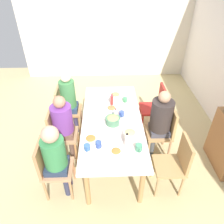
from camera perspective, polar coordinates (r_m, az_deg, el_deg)
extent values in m
plane|color=tan|center=(3.77, 0.00, -10.83)|extent=(7.10, 7.10, 0.00)
cube|color=beige|center=(5.77, -1.16, 21.68)|extent=(0.12, 4.40, 2.60)
cube|color=beige|center=(3.28, 0.00, -2.39)|extent=(2.02, 0.91, 0.04)
cylinder|color=#B47D50|center=(4.24, -5.23, 1.38)|extent=(0.07, 0.07, 0.69)
cylinder|color=#A57B48|center=(2.94, -6.64, -19.44)|extent=(0.07, 0.07, 0.69)
cylinder|color=#B1794C|center=(4.25, 4.33, 1.58)|extent=(0.07, 0.07, 0.69)
cylinder|color=#AA7C49|center=(2.96, 7.92, -18.98)|extent=(0.07, 0.07, 0.69)
cube|color=#A4805A|center=(3.52, -12.43, -6.04)|extent=(0.40, 0.40, 0.04)
cylinder|color=#A4794D|center=(3.83, -14.16, -6.82)|extent=(0.04, 0.04, 0.43)
cylinder|color=#A38849|center=(3.59, -15.05, -10.52)|extent=(0.04, 0.04, 0.43)
cylinder|color=#B57A48|center=(3.77, -9.07, -6.81)|extent=(0.04, 0.04, 0.43)
cylinder|color=#B27C47|center=(3.53, -9.58, -10.59)|extent=(0.04, 0.04, 0.43)
cube|color=#A7804E|center=(3.41, -15.91, -3.12)|extent=(0.38, 0.04, 0.45)
cylinder|color=brown|center=(3.71, -10.29, -7.66)|extent=(0.09, 0.09, 0.45)
cylinder|color=brown|center=(3.59, -10.57, -9.43)|extent=(0.09, 0.09, 0.45)
cube|color=brown|center=(3.48, -12.55, -5.31)|extent=(0.30, 0.30, 0.10)
cylinder|color=#6F368E|center=(3.31, -13.16, -1.78)|extent=(0.31, 0.31, 0.45)
sphere|color=#AD7559|center=(3.14, -13.92, 2.61)|extent=(0.18, 0.18, 0.18)
cube|color=#A77E50|center=(3.56, 12.27, -5.45)|extent=(0.40, 0.40, 0.04)
cylinder|color=#B37B55|center=(3.64, 15.02, -9.75)|extent=(0.04, 0.04, 0.43)
cylinder|color=tan|center=(3.87, 13.79, -6.15)|extent=(0.04, 0.04, 0.43)
cylinder|color=#A98354|center=(3.56, 9.68, -10.09)|extent=(0.04, 0.04, 0.43)
cylinder|color=#B2774C|center=(3.80, 8.80, -6.38)|extent=(0.04, 0.04, 0.43)
cube|color=#AC8651|center=(3.46, 15.66, -2.41)|extent=(0.38, 0.04, 0.45)
cylinder|color=#40444A|center=(3.63, 10.55, -8.90)|extent=(0.09, 0.09, 0.45)
cylinder|color=#3E4541|center=(3.74, 10.10, -7.16)|extent=(0.09, 0.09, 0.45)
cube|color=#3F3E49|center=(3.52, 12.40, -4.73)|extent=(0.30, 0.30, 0.10)
cylinder|color=#302826|center=(3.34, 13.05, -0.85)|extent=(0.33, 0.33, 0.50)
sphere|color=tan|center=(3.15, 13.86, 3.91)|extent=(0.18, 0.18, 0.18)
cube|color=#B07E4E|center=(4.04, -11.11, 0.42)|extent=(0.40, 0.40, 0.04)
cylinder|color=#B4785B|center=(4.33, -12.72, -0.72)|extent=(0.04, 0.04, 0.43)
cylinder|color=tan|center=(4.07, -13.40, -3.61)|extent=(0.04, 0.04, 0.43)
cylinder|color=#A8765A|center=(4.28, -8.25, -0.63)|extent=(0.04, 0.04, 0.43)
cylinder|color=#A57D4C|center=(4.02, -8.63, -3.55)|extent=(0.04, 0.04, 0.43)
cube|color=#A38659|center=(3.94, -14.09, 3.12)|extent=(0.38, 0.04, 0.45)
cylinder|color=#253242|center=(4.21, -9.30, -1.28)|extent=(0.09, 0.09, 0.45)
cylinder|color=#373352|center=(4.09, -9.51, -2.65)|extent=(0.09, 0.09, 0.45)
cube|color=navy|center=(4.00, -11.21, 1.11)|extent=(0.30, 0.30, 0.10)
cylinder|color=#3C7A44|center=(3.84, -11.72, 4.74)|extent=(0.27, 0.27, 0.50)
sphere|color=beige|center=(3.68, -12.34, 9.03)|extent=(0.17, 0.17, 0.17)
cube|color=tan|center=(3.07, -14.22, -14.55)|extent=(0.40, 0.40, 0.04)
cylinder|color=#A6844E|center=(3.38, -16.06, -14.64)|extent=(0.04, 0.04, 0.43)
cylinder|color=#A97B4E|center=(3.19, -17.28, -19.36)|extent=(0.04, 0.04, 0.43)
cylinder|color=#B2764D|center=(3.31, -10.17, -14.81)|extent=(0.04, 0.04, 0.43)
cylinder|color=#B07B51|center=(3.11, -10.87, -19.68)|extent=(0.04, 0.04, 0.43)
cube|color=#B5784E|center=(2.94, -18.40, -11.49)|extent=(0.38, 0.04, 0.45)
cylinder|color=#302B4C|center=(3.26, -11.62, -15.91)|extent=(0.09, 0.09, 0.45)
cylinder|color=#2F3149|center=(3.17, -12.01, -18.19)|extent=(0.09, 0.09, 0.45)
cube|color=#243147|center=(3.02, -14.39, -13.83)|extent=(0.30, 0.30, 0.10)
cylinder|color=#347C46|center=(2.83, -15.19, -10.41)|extent=(0.30, 0.30, 0.42)
sphere|color=tan|center=(2.62, -16.24, -5.76)|extent=(0.21, 0.21, 0.21)
cube|color=#A78450|center=(3.11, 14.91, -13.73)|extent=(0.40, 0.40, 0.04)
cylinder|color=tan|center=(3.24, 18.07, -18.30)|extent=(0.04, 0.04, 0.43)
cylinder|color=#AD7C50|center=(3.43, 16.41, -13.74)|extent=(0.04, 0.04, 0.43)
cylinder|color=tan|center=(3.15, 11.90, -18.98)|extent=(0.04, 0.04, 0.43)
cylinder|color=#A78748|center=(3.35, 10.69, -14.22)|extent=(0.04, 0.04, 0.43)
cube|color=#AD804C|center=(3.00, 18.96, -10.49)|extent=(0.38, 0.04, 0.45)
cube|color=red|center=(4.07, 10.32, 0.87)|extent=(0.40, 0.40, 0.04)
cylinder|color=red|center=(4.11, 12.73, -3.02)|extent=(0.04, 0.04, 0.43)
cylinder|color=#AF2829|center=(4.37, 11.79, -0.19)|extent=(0.04, 0.04, 0.43)
cylinder|color=red|center=(4.04, 8.05, -3.18)|extent=(0.04, 0.04, 0.43)
cylinder|color=#B52E26|center=(4.31, 7.38, -0.29)|extent=(0.04, 0.04, 0.43)
cube|color=#B32620|center=(3.98, 13.22, 3.66)|extent=(0.38, 0.04, 0.45)
cylinder|color=white|center=(3.84, 0.94, 4.52)|extent=(0.26, 0.26, 0.01)
ellipsoid|color=#879555|center=(3.83, 0.94, 4.77)|extent=(0.14, 0.14, 0.02)
cylinder|color=white|center=(2.95, -5.69, -7.22)|extent=(0.24, 0.24, 0.01)
ellipsoid|color=#A6692E|center=(2.94, -5.71, -6.94)|extent=(0.13, 0.13, 0.02)
cylinder|color=white|center=(3.49, -0.12, 0.90)|extent=(0.23, 0.23, 0.01)
ellipsoid|color=#9D6F3E|center=(3.48, -0.12, 1.16)|extent=(0.13, 0.13, 0.02)
cylinder|color=silver|center=(2.78, 1.09, -10.59)|extent=(0.21, 0.21, 0.01)
ellipsoid|color=olive|center=(2.76, 1.09, -10.31)|extent=(0.12, 0.12, 0.02)
cylinder|color=#487656|center=(3.18, 0.24, -2.27)|extent=(0.22, 0.22, 0.10)
ellipsoid|color=#8FA360|center=(3.15, 0.24, -1.59)|extent=(0.18, 0.18, 0.04)
cylinder|color=beige|center=(2.96, 4.79, -6.08)|extent=(0.18, 0.18, 0.09)
ellipsoid|color=tan|center=(2.93, 4.83, -5.44)|extent=(0.15, 0.15, 0.04)
cylinder|color=#468A67|center=(2.80, 7.16, -9.35)|extent=(0.09, 0.09, 0.09)
torus|color=#428558|center=(2.76, 7.32, -10.20)|extent=(0.05, 0.01, 0.05)
cylinder|color=#354F94|center=(2.82, -3.60, -8.60)|extent=(0.08, 0.08, 0.09)
torus|color=#3851A4|center=(2.79, -3.62, -9.35)|extent=(0.05, 0.01, 0.05)
cylinder|color=#3951A5|center=(3.33, 2.59, -0.46)|extent=(0.08, 0.08, 0.09)
torus|color=#3A5B94|center=(3.29, 2.65, -1.00)|extent=(0.05, 0.01, 0.05)
cylinder|color=white|center=(3.72, -1.23, 3.96)|extent=(0.08, 0.08, 0.08)
torus|color=white|center=(3.68, -1.22, 3.54)|extent=(0.05, 0.01, 0.05)
cylinder|color=white|center=(3.10, -3.05, -3.63)|extent=(0.08, 0.08, 0.09)
torus|color=white|center=(3.06, -3.06, -4.26)|extent=(0.05, 0.01, 0.05)
cylinder|color=white|center=(3.15, 2.56, -2.79)|extent=(0.09, 0.09, 0.09)
torus|color=white|center=(3.11, 2.64, -3.45)|extent=(0.05, 0.01, 0.05)
cylinder|color=#49965F|center=(3.67, 3.46, 3.31)|extent=(0.08, 0.08, 0.08)
torus|color=#3F9156|center=(3.63, 3.53, 2.87)|extent=(0.05, 0.01, 0.05)
cylinder|color=#396196|center=(2.81, -6.65, -9.31)|extent=(0.08, 0.08, 0.08)
torus|color=#2B539D|center=(2.77, -6.72, -10.09)|extent=(0.05, 0.01, 0.05)
cylinder|color=red|center=(3.54, -0.04, 3.07)|extent=(0.05, 0.05, 0.19)
cone|color=red|center=(3.48, -0.04, 4.56)|extent=(0.05, 0.05, 0.03)
cylinder|color=red|center=(3.47, -0.04, 4.84)|extent=(0.03, 0.03, 0.01)
cylinder|color=silver|center=(2.79, 3.99, -7.82)|extent=(0.06, 0.06, 0.19)
cone|color=silver|center=(2.72, 4.09, -6.19)|extent=(0.05, 0.05, 0.03)
cylinder|color=black|center=(2.71, 4.11, -5.88)|extent=(0.03, 0.03, 0.01)
cylinder|color=silver|center=(3.25, 0.95, -0.76)|extent=(0.05, 0.05, 0.15)
cone|color=silver|center=(3.20, 0.96, 0.49)|extent=(0.05, 0.05, 0.03)
cylinder|color=red|center=(3.19, 0.97, 0.78)|extent=(0.03, 0.03, 0.01)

